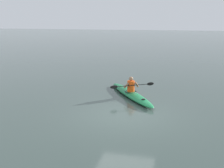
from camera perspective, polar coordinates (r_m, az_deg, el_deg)
ground_plane at (r=11.81m, az=2.63°, el=-6.39°), size 160.00×160.00×0.00m
kayak at (r=14.47m, az=3.87°, el=-2.05°), size 3.24×4.49×0.28m
kayaker at (r=14.34m, az=3.92°, el=-0.28°), size 2.04×1.35×0.77m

